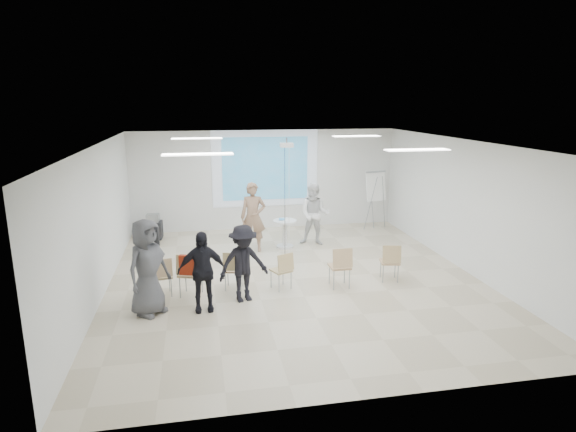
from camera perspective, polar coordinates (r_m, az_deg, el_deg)
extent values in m
cube|color=beige|center=(10.78, 0.80, -7.72)|extent=(8.00, 9.00, 0.10)
cube|color=white|center=(10.08, 0.86, 8.93)|extent=(8.00, 9.00, 0.10)
cube|color=silver|center=(14.72, -2.72, 4.33)|extent=(8.00, 0.10, 3.00)
cube|color=silver|center=(10.32, -21.78, -0.66)|extent=(0.10, 9.00, 3.00)
cube|color=silver|center=(11.80, 20.48, 1.14)|extent=(0.10, 9.00, 3.00)
cube|color=silver|center=(14.61, -2.70, 5.64)|extent=(3.20, 0.01, 2.30)
cube|color=teal|center=(14.59, -2.70, 5.63)|extent=(2.60, 0.01, 1.90)
cylinder|color=silver|center=(12.98, -0.37, -3.62)|extent=(0.53, 0.53, 0.05)
cylinder|color=silver|center=(12.89, -0.37, -2.17)|extent=(0.14, 0.14, 0.68)
cylinder|color=silver|center=(12.79, -0.37, -0.60)|extent=(0.72, 0.72, 0.04)
cube|color=white|center=(12.76, -0.14, -0.51)|extent=(0.22, 0.16, 0.01)
cube|color=#4493CC|center=(12.84, -0.76, -0.37)|extent=(0.18, 0.23, 0.02)
imported|color=#99765E|center=(12.49, -4.17, 0.40)|extent=(0.83, 0.63, 2.05)
imported|color=white|center=(13.04, 3.18, 0.58)|extent=(1.10, 1.00, 1.87)
cube|color=white|center=(12.68, -3.51, 2.13)|extent=(0.06, 0.13, 0.04)
cube|color=white|center=(13.16, 2.17, 2.18)|extent=(0.07, 0.11, 0.04)
cube|color=tan|center=(10.10, -14.70, -6.90)|extent=(0.44, 0.44, 0.04)
cube|color=tan|center=(9.85, -14.67, -6.01)|extent=(0.39, 0.14, 0.37)
cylinder|color=gray|center=(10.01, -15.43, -8.41)|extent=(0.02, 0.02, 0.40)
cylinder|color=gray|center=(10.04, -13.65, -8.24)|extent=(0.02, 0.02, 0.40)
cylinder|color=gray|center=(10.30, -15.59, -7.79)|extent=(0.02, 0.02, 0.40)
cylinder|color=gray|center=(10.33, -13.86, -7.63)|extent=(0.02, 0.02, 0.40)
cube|color=tan|center=(9.95, -11.47, -6.73)|extent=(0.54, 0.54, 0.04)
cube|color=tan|center=(9.69, -11.93, -5.72)|extent=(0.43, 0.22, 0.41)
cylinder|color=#93959C|center=(9.94, -12.68, -8.26)|extent=(0.03, 0.03, 0.45)
cylinder|color=gray|center=(9.83, -10.77, -8.43)|extent=(0.03, 0.03, 0.45)
cylinder|color=gray|center=(10.24, -12.01, -7.56)|extent=(0.03, 0.03, 0.45)
cylinder|color=gray|center=(10.13, -10.15, -7.71)|extent=(0.03, 0.03, 0.45)
cube|color=tan|center=(10.17, -6.42, -6.32)|extent=(0.47, 0.47, 0.04)
cube|color=tan|center=(9.92, -6.63, -5.41)|extent=(0.40, 0.17, 0.37)
cylinder|color=#919599|center=(10.12, -7.43, -7.74)|extent=(0.02, 0.02, 0.41)
cylinder|color=gray|center=(10.07, -5.63, -7.80)|extent=(0.02, 0.02, 0.41)
cylinder|color=#929499|center=(10.41, -7.13, -7.11)|extent=(0.02, 0.02, 0.41)
cylinder|color=gray|center=(10.37, -5.38, -7.16)|extent=(0.02, 0.02, 0.41)
cube|color=tan|center=(10.12, -0.83, -6.45)|extent=(0.49, 0.49, 0.04)
cube|color=tan|center=(9.90, -0.26, -5.53)|extent=(0.37, 0.22, 0.36)
cylinder|color=#92959A|center=(9.99, -1.07, -7.97)|extent=(0.03, 0.03, 0.39)
cylinder|color=gray|center=(10.15, 0.37, -7.61)|extent=(0.03, 0.03, 0.39)
cylinder|color=gray|center=(10.23, -2.02, -7.45)|extent=(0.03, 0.03, 0.39)
cylinder|color=gray|center=(10.39, -0.60, -7.12)|extent=(0.03, 0.03, 0.39)
cube|color=tan|center=(10.25, 6.13, -5.97)|extent=(0.42, 0.42, 0.04)
cube|color=tan|center=(9.99, 6.50, -4.99)|extent=(0.42, 0.09, 0.40)
cylinder|color=gray|center=(10.13, 5.45, -7.58)|extent=(0.02, 0.02, 0.44)
cylinder|color=#93969B|center=(10.23, 7.30, -7.42)|extent=(0.02, 0.02, 0.44)
cylinder|color=gray|center=(10.44, 4.93, -6.92)|extent=(0.02, 0.02, 0.44)
cylinder|color=gray|center=(10.53, 6.72, -6.78)|extent=(0.02, 0.02, 0.44)
cube|color=tan|center=(10.79, 11.95, -5.34)|extent=(0.47, 0.47, 0.04)
cube|color=tan|center=(10.54, 12.21, -4.46)|extent=(0.40, 0.16, 0.38)
cylinder|color=gray|center=(10.68, 11.21, -6.73)|extent=(0.02, 0.02, 0.42)
cylinder|color=gray|center=(10.74, 12.90, -6.70)|extent=(0.02, 0.02, 0.42)
cylinder|color=#919398|center=(10.98, 10.92, -6.15)|extent=(0.02, 0.02, 0.42)
cylinder|color=gray|center=(11.04, 12.57, -6.12)|extent=(0.02, 0.02, 0.42)
cube|color=#A72C14|center=(9.66, -11.55, -5.73)|extent=(0.42, 0.22, 0.40)
imported|color=black|center=(10.18, -6.44, -6.12)|extent=(0.35, 0.29, 0.02)
imported|color=black|center=(9.09, -10.19, -5.81)|extent=(1.04, 0.63, 1.77)
imported|color=black|center=(9.41, -5.33, -5.03)|extent=(1.25, 0.89, 1.75)
imported|color=#515156|center=(9.14, -16.35, -5.20)|extent=(1.14, 1.17, 2.02)
cylinder|color=#909298|center=(14.68, 9.76, 1.47)|extent=(0.34, 0.14, 1.64)
cylinder|color=gray|center=(14.93, 11.26, 1.61)|extent=(0.27, 0.26, 1.64)
cylinder|color=gray|center=(15.05, 9.91, 1.76)|extent=(0.10, 0.37, 1.64)
cube|color=white|center=(14.80, 10.37, 3.56)|extent=(0.67, 0.32, 0.92)
cube|color=#95989D|center=(14.76, 10.36, 5.17)|extent=(0.66, 0.19, 0.06)
cube|color=black|center=(14.20, -15.65, -1.59)|extent=(0.51, 0.42, 0.49)
cube|color=gray|center=(14.12, -15.74, -0.22)|extent=(0.36, 0.32, 0.21)
cylinder|color=black|center=(14.16, -16.45, -2.71)|extent=(0.06, 0.06, 0.06)
cylinder|color=black|center=(14.09, -14.89, -2.68)|extent=(0.06, 0.06, 0.06)
cylinder|color=black|center=(14.43, -16.26, -2.39)|extent=(0.06, 0.06, 0.06)
cylinder|color=black|center=(14.37, -14.73, -2.36)|extent=(0.06, 0.06, 0.06)
cube|color=white|center=(11.58, -0.16, 8.40)|extent=(0.30, 0.25, 0.10)
cylinder|color=gray|center=(11.57, -0.16, 8.94)|extent=(0.04, 0.04, 0.14)
cylinder|color=black|center=(11.71, -0.37, 1.35)|extent=(0.01, 0.01, 2.77)
cylinder|color=white|center=(11.71, 0.13, 1.35)|extent=(0.01, 0.01, 2.77)
cube|color=white|center=(11.87, -10.76, 9.02)|extent=(1.20, 0.30, 0.02)
cube|color=white|center=(12.53, 8.10, 9.35)|extent=(1.20, 0.30, 0.02)
cube|color=white|center=(8.39, -10.64, 7.21)|extent=(1.20, 0.30, 0.02)
cube|color=white|center=(9.30, 15.05, 7.58)|extent=(1.20, 0.30, 0.02)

